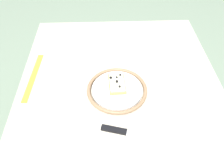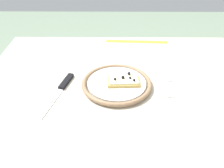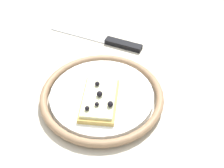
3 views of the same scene
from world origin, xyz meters
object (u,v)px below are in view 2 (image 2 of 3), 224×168
Objects in this scene: dining_table at (120,109)px; plate at (117,84)px; pizza_slice_near at (124,80)px; knife at (62,87)px; measuring_tape at (137,42)px; fork at (170,81)px.

plate reaches higher than dining_table.
pizza_slice_near is (-0.01, -0.02, 0.12)m from dining_table.
dining_table is 4.25× the size of knife.
dining_table is 3.53× the size of measuring_tape.
fork is (-0.19, -0.03, -0.01)m from plate.
dining_table is 0.21m from fork.
knife is 0.83× the size of measuring_tape.
knife is at bearing 3.51° from plate.
fork is at bearing -168.72° from pizza_slice_near.
plate is at bearing -176.49° from knife.
measuring_tape is at bearing -127.72° from knife.
plate is 0.19m from fork.
pizza_slice_near is at bearing -118.96° from dining_table.
knife is at bearing 55.19° from measuring_tape.
plate is 0.19m from knife.
pizza_slice_near is 0.36m from measuring_tape.
pizza_slice_near reaches higher than plate.
dining_table is 4.17× the size of plate.
knife is (0.20, -0.00, 0.10)m from dining_table.
fork is (-0.17, -0.03, -0.02)m from pizza_slice_near.
plate reaches higher than measuring_tape.
pizza_slice_near reaches higher than fork.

